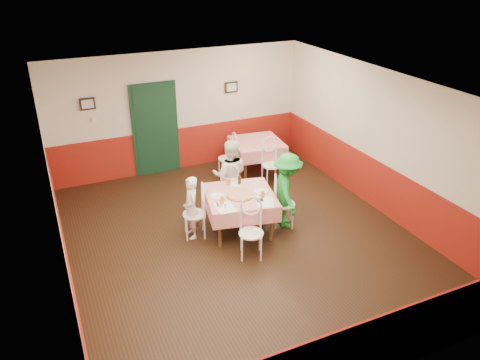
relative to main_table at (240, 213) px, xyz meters
name	(u,v)px	position (x,y,z in m)	size (l,w,h in m)	color
floor	(242,239)	(-0.10, -0.29, -0.38)	(7.00, 7.00, 0.00)	black
ceiling	(242,88)	(-0.10, -0.29, 2.42)	(7.00, 7.00, 0.00)	white
back_wall	(179,112)	(-0.10, 3.21, 1.02)	(6.00, 0.10, 2.80)	beige
front_wall	(375,292)	(-0.10, -3.79, 1.02)	(6.00, 0.10, 2.80)	beige
left_wall	(55,205)	(-3.10, -0.29, 1.02)	(0.10, 7.00, 2.80)	beige
right_wall	(382,143)	(2.90, -0.29, 1.02)	(0.10, 7.00, 2.80)	beige
wainscot_back	(181,148)	(-0.10, 3.19, 0.12)	(6.00, 0.03, 1.00)	maroon
wainscot_front	(364,352)	(-0.10, -3.78, 0.12)	(6.00, 0.03, 1.00)	maroon
wainscot_left	(66,255)	(-3.09, -0.29, 0.12)	(0.03, 7.00, 1.00)	maroon
wainscot_right	(376,184)	(2.88, -0.29, 0.12)	(0.03, 7.00, 1.00)	maroon
door	(155,130)	(-0.70, 3.16, 0.68)	(0.96, 0.06, 2.10)	black
picture_left	(87,104)	(-2.10, 3.16, 1.48)	(0.32, 0.03, 0.26)	black
picture_right	(231,87)	(1.20, 3.16, 1.48)	(0.32, 0.03, 0.26)	black
thermostat	(95,119)	(-2.00, 3.16, 1.12)	(0.10, 0.03, 0.10)	white
main_table	(240,213)	(0.00, 0.00, 0.00)	(1.22, 1.22, 0.77)	red
second_table	(257,156)	(1.45, 2.26, 0.00)	(1.12, 1.12, 0.77)	red
chair_left	(194,214)	(-0.83, 0.17, 0.08)	(0.42, 0.42, 0.90)	white
chair_right	(284,204)	(0.83, -0.17, 0.08)	(0.42, 0.42, 0.90)	white
chair_far	(231,189)	(0.17, 0.83, 0.08)	(0.42, 0.42, 0.90)	white
chair_near	(251,233)	(-0.17, -0.83, 0.08)	(0.42, 0.42, 0.90)	white
chair_second_a	(228,159)	(0.70, 2.26, 0.08)	(0.42, 0.42, 0.90)	white
chair_second_b	(272,165)	(1.45, 1.51, 0.08)	(0.42, 0.42, 0.90)	white
pizza	(240,195)	(-0.02, -0.06, 0.40)	(0.48, 0.48, 0.03)	#B74723
plate_left	(217,196)	(-0.41, 0.10, 0.39)	(0.25, 0.25, 0.01)	white
plate_right	(261,191)	(0.40, -0.06, 0.39)	(0.25, 0.25, 0.01)	white
plate_far	(236,184)	(0.10, 0.39, 0.39)	(0.25, 0.25, 0.01)	white
glass_a	(222,200)	(-0.42, -0.17, 0.45)	(0.07, 0.07, 0.12)	#BF7219
glass_b	(263,194)	(0.32, -0.28, 0.45)	(0.07, 0.07, 0.13)	#BF7219
glass_c	(228,182)	(-0.04, 0.45, 0.45)	(0.07, 0.07, 0.13)	#BF7219
beer_bottle	(239,179)	(0.15, 0.37, 0.50)	(0.06, 0.06, 0.23)	#381C0A
shaker_a	(221,206)	(-0.51, -0.33, 0.43)	(0.04, 0.04, 0.09)	silver
shaker_b	(225,207)	(-0.45, -0.38, 0.43)	(0.04, 0.04, 0.09)	silver
shaker_c	(218,204)	(-0.54, -0.25, 0.43)	(0.04, 0.04, 0.09)	#B23319
menu_left	(225,208)	(-0.44, -0.34, 0.39)	(0.30, 0.40, 0.00)	white
menu_right	(265,202)	(0.28, -0.45, 0.39)	(0.30, 0.40, 0.00)	white
wallet	(260,200)	(0.22, -0.36, 0.40)	(0.11, 0.09, 0.02)	black
diner_left	(191,208)	(-0.88, 0.18, 0.22)	(0.43, 0.28, 1.19)	gray
diner_far	(230,175)	(0.18, 0.88, 0.36)	(0.71, 0.56, 1.47)	gray
diner_right	(287,191)	(0.88, -0.18, 0.36)	(0.95, 0.54, 1.47)	gray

